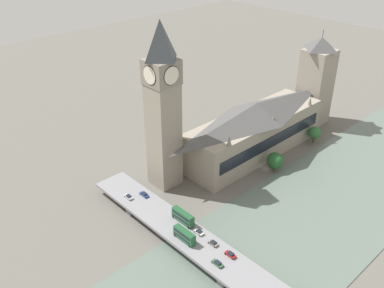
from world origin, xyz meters
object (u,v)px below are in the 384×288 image
Objects in this scene: car_northbound_mid at (218,263)px; double_decker_bus_mid at (183,216)px; road_bridge at (233,269)px; parliament_hall at (255,129)px; car_southbound_mid at (199,232)px; double_decker_bus_lead at (184,235)px; car_northbound_lead at (129,197)px; car_northbound_tail at (230,254)px; car_southbound_lead at (144,194)px; car_southbound_extra at (213,243)px; victoria_tower at (316,81)px; clock_tower at (163,103)px.

double_decker_bus_mid is at bearing -14.78° from car_northbound_mid.
road_bridge is at bearing -147.14° from car_northbound_mid.
car_southbound_mid is (-30.32, 69.43, -8.41)m from parliament_hall.
double_decker_bus_lead is (-29.30, 75.96, -6.54)m from parliament_hall.
car_northbound_lead is 53.65m from car_northbound_tail.
car_southbound_lead reaches higher than car_southbound_extra.
victoria_tower is at bearing -89.94° from parliament_hall.
road_bridge is at bearing 124.91° from parliament_hall.
car_northbound_tail is (-0.25, -6.42, 0.10)m from car_northbound_mid.
car_northbound_lead is at bearing 85.04° from parliament_hall.
car_northbound_mid is 10.24m from car_southbound_extra.
car_southbound_extra is at bearing 107.26° from victoria_tower.
double_decker_bus_lead reaches higher than car_southbound_lead.
clock_tower is 42.91m from car_northbound_lead.
car_southbound_mid is (-33.68, -0.39, 0.00)m from car_southbound_lead.
double_decker_bus_lead reaches higher than road_bridge.
double_decker_bus_lead is 2.32× the size of car_northbound_lead.
parliament_hall is 1.09× the size of clock_tower.
double_decker_bus_lead is 2.51× the size of car_southbound_extra.
car_northbound_mid is at bearing -179.98° from double_decker_bus_lead.
double_decker_bus_lead is 17.27m from car_northbound_mid.
victoria_tower is at bearing -70.26° from car_northbound_mid.
victoria_tower reaches higher than car_northbound_tail.
victoria_tower is 130.84m from car_southbound_extra.
car_northbound_lead is at bearing 61.62° from car_southbound_lead.
victoria_tower is at bearing -95.74° from clock_tower.
car_southbound_lead is 41.66m from car_southbound_extra.
car_southbound_lead reaches higher than car_southbound_mid.
car_southbound_lead is (50.07, 0.29, -0.03)m from car_northbound_tail.
car_northbound_mid is (-46.52, 129.66, -20.11)m from victoria_tower.
victoria_tower is 13.76× the size of car_southbound_mid.
car_northbound_mid is at bearing 165.22° from double_decker_bus_mid.
victoria_tower is 12.76× the size of car_northbound_tail.
victoria_tower is at bearing -72.74° from car_southbound_extra.
car_southbound_extra is (-7.99, 0.34, -0.05)m from car_southbound_mid.
car_southbound_lead reaches higher than road_bridge.
car_northbound_lead reaches higher than car_northbound_mid.
clock_tower is 16.63× the size of car_southbound_lead.
double_decker_bus_mid reaches higher than road_bridge.
clock_tower reaches higher than car_northbound_tail.
victoria_tower is at bearing -91.53° from car_southbound_lead.
car_northbound_tail is (-46.77, 123.23, -20.01)m from victoria_tower.
clock_tower reaches higher than double_decker_bus_mid.
car_northbound_lead reaches higher than road_bridge.
double_decker_bus_mid is 26.30m from car_northbound_mid.
road_bridge is at bearing 160.98° from clock_tower.
car_southbound_lead is (-7.30, 18.03, -35.34)m from clock_tower.
victoria_tower reaches higher than double_decker_bus_mid.
car_northbound_lead is 37.44m from car_southbound_mid.
car_southbound_extra is (-9.01, -6.19, -1.92)m from double_decker_bus_lead.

